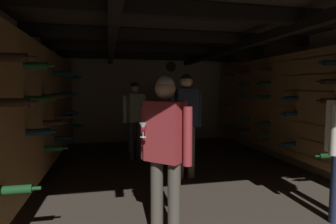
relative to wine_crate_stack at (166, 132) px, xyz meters
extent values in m
plane|color=#473D33|center=(-0.16, -1.81, -0.45)|extent=(8.40, 8.40, 0.00)
cube|color=gray|center=(-0.16, 1.42, 0.73)|extent=(4.72, 0.06, 2.35)
cube|color=gray|center=(-2.49, -1.81, 0.73)|extent=(0.06, 6.40, 2.35)
cube|color=gray|center=(2.17, -1.81, 0.73)|extent=(0.06, 6.40, 2.35)
cube|color=black|center=(-0.16, -1.81, 1.93)|extent=(4.72, 6.52, 0.06)
cube|color=black|center=(-0.16, -3.21, 1.81)|extent=(4.60, 0.14, 0.16)
cube|color=black|center=(-0.16, -1.81, 1.81)|extent=(4.60, 0.14, 0.16)
cube|color=black|center=(-0.16, -0.41, 1.81)|extent=(4.60, 0.14, 0.16)
cube|color=black|center=(-0.16, 0.99, 1.81)|extent=(4.60, 0.14, 0.16)
cube|color=black|center=(-1.20, -1.81, 1.70)|extent=(0.12, 6.40, 0.12)
cube|color=black|center=(0.87, -1.81, 1.70)|extent=(0.12, 6.40, 0.12)
cylinder|color=white|center=(0.44, 1.37, 1.59)|extent=(0.26, 0.02, 0.26)
cylinder|color=#2D2314|center=(0.44, 1.36, 1.59)|extent=(0.28, 0.01, 0.28)
cube|color=black|center=(0.44, 1.36, 1.59)|extent=(0.08, 0.01, 0.06)
cube|color=black|center=(0.44, 1.35, 1.59)|extent=(0.12, 0.01, 0.09)
cube|color=olive|center=(-2.30, -1.66, 0.70)|extent=(0.32, 5.50, 1.80)
cylinder|color=#194723|center=(-2.04, -3.63, 0.16)|extent=(0.28, 0.07, 0.07)
cylinder|color=#194723|center=(-1.87, -3.63, 0.16)|extent=(0.07, 0.03, 0.03)
cylinder|color=#194723|center=(-2.04, -2.05, 0.16)|extent=(0.28, 0.07, 0.07)
cylinder|color=#194723|center=(-1.87, -2.05, 0.16)|extent=(0.07, 0.03, 0.03)
cylinder|color=#0F2838|center=(-2.04, -1.27, 0.16)|extent=(0.28, 0.07, 0.07)
cylinder|color=#0F2838|center=(-1.87, -1.27, 0.16)|extent=(0.07, 0.03, 0.03)
cylinder|color=#194723|center=(-2.04, 0.32, 0.16)|extent=(0.28, 0.07, 0.07)
cylinder|color=#194723|center=(-1.87, 0.32, 0.16)|extent=(0.07, 0.03, 0.03)
cylinder|color=#0F2838|center=(-2.04, -2.85, 0.52)|extent=(0.28, 0.07, 0.07)
cylinder|color=#0F2838|center=(-1.87, -2.85, 0.52)|extent=(0.07, 0.03, 0.03)
cylinder|color=black|center=(-2.04, -2.05, 0.52)|extent=(0.28, 0.07, 0.07)
cylinder|color=black|center=(-1.87, -2.05, 0.52)|extent=(0.07, 0.03, 0.03)
cylinder|color=black|center=(-2.04, -1.28, 0.52)|extent=(0.28, 0.07, 0.07)
cylinder|color=black|center=(-1.87, -1.28, 0.52)|extent=(0.07, 0.03, 0.03)
cylinder|color=#0F2838|center=(-2.04, -0.47, 0.52)|extent=(0.28, 0.07, 0.07)
cylinder|color=#0F2838|center=(-1.87, -0.47, 0.52)|extent=(0.07, 0.03, 0.03)
cylinder|color=black|center=(-2.04, -3.61, 0.88)|extent=(0.28, 0.07, 0.07)
cylinder|color=black|center=(-1.87, -3.61, 0.88)|extent=(0.07, 0.03, 0.03)
cylinder|color=#143819|center=(-2.04, -2.85, 0.88)|extent=(0.28, 0.07, 0.07)
cylinder|color=#143819|center=(-1.87, -2.85, 0.88)|extent=(0.07, 0.03, 0.03)
cylinder|color=black|center=(-2.04, -2.06, 0.88)|extent=(0.28, 0.07, 0.07)
cylinder|color=black|center=(-1.87, -2.06, 0.88)|extent=(0.07, 0.03, 0.03)
cylinder|color=#0F2838|center=(-2.04, -1.26, 0.88)|extent=(0.28, 0.07, 0.07)
cylinder|color=#0F2838|center=(-1.87, -1.26, 0.88)|extent=(0.07, 0.03, 0.03)
cylinder|color=#143819|center=(-2.04, -0.48, 0.88)|extent=(0.28, 0.07, 0.07)
cylinder|color=#143819|center=(-1.87, -0.48, 0.88)|extent=(0.07, 0.03, 0.03)
cylinder|color=black|center=(-2.04, -3.62, 1.24)|extent=(0.28, 0.07, 0.07)
cylinder|color=black|center=(-1.87, -3.62, 1.24)|extent=(0.07, 0.03, 0.03)
cylinder|color=#194723|center=(-2.04, -2.83, 1.24)|extent=(0.28, 0.07, 0.07)
cylinder|color=#194723|center=(-1.87, -2.83, 1.24)|extent=(0.07, 0.03, 0.03)
cylinder|color=#0F2838|center=(-2.04, -1.27, 1.24)|extent=(0.28, 0.07, 0.07)
cylinder|color=#0F2838|center=(-1.87, -1.27, 1.24)|extent=(0.07, 0.03, 0.03)
cylinder|color=#143819|center=(-2.04, -0.47, 1.24)|extent=(0.28, 0.07, 0.07)
cylinder|color=#143819|center=(-1.87, -0.47, 1.24)|extent=(0.07, 0.03, 0.03)
cylinder|color=#0F2838|center=(-2.04, 0.29, 1.24)|extent=(0.28, 0.07, 0.07)
cylinder|color=#0F2838|center=(-1.87, 0.29, 1.24)|extent=(0.07, 0.03, 0.03)
cube|color=olive|center=(-2.15, -1.66, -0.02)|extent=(0.02, 5.50, 0.02)
cube|color=olive|center=(-2.15, -1.66, 0.34)|extent=(0.02, 5.50, 0.02)
cube|color=olive|center=(-2.15, -1.66, 0.70)|extent=(0.02, 5.50, 0.02)
cube|color=olive|center=(-2.15, -1.66, 1.06)|extent=(0.02, 5.50, 0.02)
cube|color=olive|center=(-2.15, -1.66, 1.42)|extent=(0.02, 5.50, 0.02)
cube|color=olive|center=(1.98, -1.66, 0.70)|extent=(0.32, 5.50, 1.80)
cylinder|color=#143819|center=(1.72, -2.85, 0.06)|extent=(0.28, 0.07, 0.07)
cylinder|color=#143819|center=(1.54, -2.85, 0.06)|extent=(0.07, 0.03, 0.03)
cylinder|color=#0F2838|center=(1.72, -2.05, 0.06)|extent=(0.28, 0.07, 0.07)
cylinder|color=#0F2838|center=(1.54, -2.05, 0.06)|extent=(0.07, 0.03, 0.03)
cylinder|color=#194723|center=(1.72, -1.26, 0.06)|extent=(0.28, 0.07, 0.07)
cylinder|color=#194723|center=(1.54, -1.26, 0.06)|extent=(0.07, 0.03, 0.03)
cylinder|color=#0F2838|center=(1.72, -0.50, 0.06)|extent=(0.28, 0.07, 0.07)
cylinder|color=#0F2838|center=(1.54, -0.50, 0.06)|extent=(0.07, 0.03, 0.03)
cylinder|color=#143819|center=(1.72, 0.32, 0.06)|extent=(0.28, 0.07, 0.07)
cylinder|color=#143819|center=(1.54, 0.32, 0.06)|extent=(0.07, 0.03, 0.03)
cylinder|color=#143819|center=(1.72, -1.28, 0.31)|extent=(0.28, 0.07, 0.07)
cylinder|color=#143819|center=(1.54, -1.28, 0.31)|extent=(0.07, 0.03, 0.03)
cylinder|color=#194723|center=(1.72, -0.49, 0.31)|extent=(0.28, 0.07, 0.07)
cylinder|color=#194723|center=(1.54, -0.49, 0.31)|extent=(0.07, 0.03, 0.03)
cylinder|color=#0F2838|center=(1.72, -2.05, 0.57)|extent=(0.28, 0.07, 0.07)
cylinder|color=#0F2838|center=(1.54, -2.05, 0.57)|extent=(0.07, 0.03, 0.03)
cylinder|color=#194723|center=(1.72, 0.29, 0.57)|extent=(0.28, 0.07, 0.07)
cylinder|color=#194723|center=(1.54, 0.29, 0.57)|extent=(0.07, 0.03, 0.03)
cylinder|color=black|center=(1.72, -2.85, 0.83)|extent=(0.28, 0.07, 0.07)
cylinder|color=black|center=(1.54, -2.85, 0.83)|extent=(0.07, 0.03, 0.03)
cylinder|color=#0F2838|center=(1.72, -2.05, 0.83)|extent=(0.28, 0.07, 0.07)
cylinder|color=#0F2838|center=(1.54, -2.05, 0.83)|extent=(0.07, 0.03, 0.03)
cylinder|color=#143819|center=(1.72, -1.26, 0.83)|extent=(0.28, 0.07, 0.07)
cylinder|color=#143819|center=(1.54, -1.26, 0.83)|extent=(0.07, 0.03, 0.03)
cylinder|color=#0F2838|center=(1.72, -0.48, 0.83)|extent=(0.28, 0.07, 0.07)
cylinder|color=#0F2838|center=(1.54, -0.48, 0.83)|extent=(0.07, 0.03, 0.03)
cylinder|color=black|center=(1.72, -2.84, 1.09)|extent=(0.28, 0.07, 0.07)
cylinder|color=black|center=(1.54, -2.84, 1.09)|extent=(0.07, 0.03, 0.03)
cylinder|color=#143819|center=(1.72, -1.27, 1.09)|extent=(0.28, 0.07, 0.07)
cylinder|color=#143819|center=(1.54, -1.27, 1.09)|extent=(0.07, 0.03, 0.03)
cylinder|color=#0F2838|center=(1.72, -0.49, 1.09)|extent=(0.28, 0.07, 0.07)
cylinder|color=#0F2838|center=(1.54, -0.49, 1.09)|extent=(0.07, 0.03, 0.03)
cylinder|color=#0F2838|center=(1.72, -2.85, 1.34)|extent=(0.28, 0.07, 0.07)
cylinder|color=#0F2838|center=(1.54, -2.85, 1.34)|extent=(0.07, 0.03, 0.03)
cylinder|color=black|center=(1.72, -1.28, 1.34)|extent=(0.28, 0.07, 0.07)
cylinder|color=black|center=(1.54, -1.28, 1.34)|extent=(0.07, 0.03, 0.03)
cylinder|color=black|center=(1.72, -0.47, 1.34)|extent=(0.28, 0.07, 0.07)
cylinder|color=black|center=(1.54, -0.47, 1.34)|extent=(0.07, 0.03, 0.03)
cylinder|color=black|center=(1.72, 0.30, 1.34)|extent=(0.28, 0.07, 0.07)
cylinder|color=black|center=(1.54, 0.30, 1.34)|extent=(0.07, 0.03, 0.03)
cube|color=olive|center=(1.83, -1.66, -0.07)|extent=(0.02, 5.50, 0.02)
cube|color=olive|center=(1.83, -1.66, 0.19)|extent=(0.02, 5.50, 0.02)
cube|color=olive|center=(1.83, -1.66, 0.44)|extent=(0.02, 5.50, 0.02)
cube|color=olive|center=(1.83, -1.66, 0.70)|extent=(0.02, 5.50, 0.02)
cube|color=olive|center=(1.83, -1.66, 0.96)|extent=(0.02, 5.50, 0.02)
cube|color=olive|center=(1.83, -1.66, 1.21)|extent=(0.02, 5.50, 0.02)
cube|color=olive|center=(1.83, -1.66, 1.47)|extent=(0.02, 5.50, 0.02)
cube|color=olive|center=(0.00, 0.00, -0.30)|extent=(0.52, 0.34, 0.30)
cube|color=beige|center=(0.00, -0.17, -0.30)|extent=(0.31, 0.01, 0.13)
cube|color=olive|center=(0.00, 0.00, 0.00)|extent=(0.52, 0.34, 0.30)
cube|color=beige|center=(0.00, -0.17, 0.00)|extent=(0.31, 0.01, 0.13)
cube|color=olive|center=(0.00, 0.00, 0.30)|extent=(0.52, 0.34, 0.30)
cube|color=beige|center=(0.00, -0.17, 0.30)|extent=(0.31, 0.01, 0.13)
cylinder|color=#0F2838|center=(0.08, 0.01, 0.56)|extent=(0.08, 0.08, 0.22)
cone|color=#0F2838|center=(0.08, 0.01, 0.68)|extent=(0.08, 0.08, 0.03)
cylinder|color=#0F2838|center=(0.08, 0.01, 0.74)|extent=(0.03, 0.03, 0.08)
cylinder|color=maroon|center=(0.08, 0.01, 0.79)|extent=(0.03, 0.03, 0.02)
cube|color=silver|center=(0.08, -0.03, 0.55)|extent=(0.06, 0.00, 0.10)
cylinder|color=brown|center=(0.04, -1.86, -0.03)|extent=(0.12, 0.12, 0.84)
cylinder|color=brown|center=(-0.15, -1.87, -0.03)|extent=(0.12, 0.12, 0.84)
cube|color=#232838|center=(-0.06, -1.86, 0.68)|extent=(0.36, 0.25, 0.59)
cylinder|color=#232838|center=(0.17, -1.84, 0.66)|extent=(0.08, 0.08, 0.56)
cylinder|color=#232838|center=(-0.29, -1.89, 0.66)|extent=(0.08, 0.08, 0.56)
sphere|color=#D6A884|center=(-0.06, -1.86, 1.10)|extent=(0.20, 0.20, 0.20)
sphere|color=black|center=(-0.06, -1.86, 1.13)|extent=(0.19, 0.19, 0.19)
cylinder|color=silver|center=(-0.16, -2.05, 0.65)|extent=(0.06, 0.06, 0.01)
cylinder|color=silver|center=(-0.16, -2.05, 0.68)|extent=(0.01, 0.01, 0.06)
cone|color=silver|center=(-0.16, -2.05, 0.74)|extent=(0.07, 0.07, 0.08)
cylinder|color=maroon|center=(-0.16, -2.05, 0.72)|extent=(0.04, 0.04, 0.03)
cylinder|color=#2D2D33|center=(-0.83, -0.59, -0.06)|extent=(0.12, 0.12, 0.78)
cylinder|color=#2D2D33|center=(-0.66, -0.51, -0.06)|extent=(0.12, 0.12, 0.78)
cube|color=gray|center=(-0.75, -0.55, 0.61)|extent=(0.40, 0.35, 0.55)
cylinder|color=gray|center=(-0.95, -0.65, 0.58)|extent=(0.08, 0.08, 0.53)
cylinder|color=gray|center=(-0.54, -0.44, 0.58)|extent=(0.08, 0.08, 0.53)
sphere|color=#9E7051|center=(-0.75, -0.55, 1.00)|extent=(0.19, 0.19, 0.19)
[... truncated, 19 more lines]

